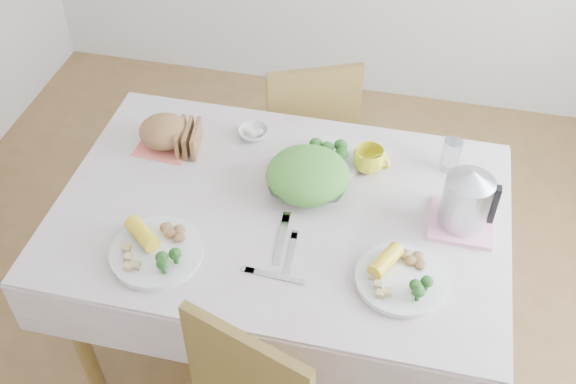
% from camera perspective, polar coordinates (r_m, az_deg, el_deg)
% --- Properties ---
extents(floor, '(3.60, 3.60, 0.00)m').
position_cam_1_polar(floor, '(2.85, -0.49, -12.11)').
color(floor, brown).
rests_on(floor, ground).
extents(dining_table, '(1.40, 0.90, 0.75)m').
position_cam_1_polar(dining_table, '(2.55, -0.54, -7.43)').
color(dining_table, brown).
rests_on(dining_table, floor).
extents(tablecloth, '(1.50, 1.00, 0.01)m').
position_cam_1_polar(tablecloth, '(2.26, -0.61, -1.43)').
color(tablecloth, beige).
rests_on(tablecloth, dining_table).
extents(chair_far, '(0.53, 0.53, 0.90)m').
position_cam_1_polar(chair_far, '(3.05, 1.37, 5.51)').
color(chair_far, brown).
rests_on(chair_far, floor).
extents(salad_bowl, '(0.29, 0.29, 0.07)m').
position_cam_1_polar(salad_bowl, '(2.30, 1.69, 0.88)').
color(salad_bowl, white).
rests_on(salad_bowl, tablecloth).
extents(dinner_plate_left, '(0.41, 0.41, 0.02)m').
position_cam_1_polar(dinner_plate_left, '(2.14, -11.03, -5.09)').
color(dinner_plate_left, white).
rests_on(dinner_plate_left, tablecloth).
extents(dinner_plate_right, '(0.39, 0.39, 0.02)m').
position_cam_1_polar(dinner_plate_right, '(2.07, 9.52, -7.32)').
color(dinner_plate_right, white).
rests_on(dinner_plate_right, tablecloth).
extents(broccoli_plate, '(0.31, 0.31, 0.02)m').
position_cam_1_polar(broccoli_plate, '(2.42, 3.30, 2.72)').
color(broccoli_plate, beige).
rests_on(broccoli_plate, tablecloth).
extents(napkin, '(0.20, 0.20, 0.00)m').
position_cam_1_polar(napkin, '(2.54, -10.28, 4.06)').
color(napkin, '#FD7362').
rests_on(napkin, tablecloth).
extents(bread_loaf, '(0.21, 0.20, 0.11)m').
position_cam_1_polar(bread_loaf, '(2.50, -10.44, 5.04)').
color(bread_loaf, brown).
rests_on(bread_loaf, napkin).
extents(fruit_bowl, '(0.12, 0.12, 0.03)m').
position_cam_1_polar(fruit_bowl, '(2.52, -2.94, 5.01)').
color(fruit_bowl, white).
rests_on(fruit_bowl, tablecloth).
extents(yellow_mug, '(0.15, 0.15, 0.09)m').
position_cam_1_polar(yellow_mug, '(2.38, 6.86, 2.73)').
color(yellow_mug, yellow).
rests_on(yellow_mug, tablecloth).
extents(glass_tumbler, '(0.08, 0.08, 0.12)m').
position_cam_1_polar(glass_tumbler, '(2.42, 13.64, 3.11)').
color(glass_tumbler, white).
rests_on(glass_tumbler, tablecloth).
extents(pink_tray, '(0.21, 0.21, 0.02)m').
position_cam_1_polar(pink_tray, '(2.27, 14.42, -2.46)').
color(pink_tray, '#FE9BC5').
rests_on(pink_tray, tablecloth).
extents(electric_kettle, '(0.20, 0.20, 0.22)m').
position_cam_1_polar(electric_kettle, '(2.19, 14.93, -0.43)').
color(electric_kettle, '#B2B5BA').
rests_on(electric_kettle, pink_tray).
extents(fork_left, '(0.04, 0.22, 0.00)m').
position_cam_1_polar(fork_left, '(2.16, -0.55, -4.01)').
color(fork_left, silver).
rests_on(fork_left, tablecloth).
extents(fork_right, '(0.03, 0.18, 0.00)m').
position_cam_1_polar(fork_right, '(2.12, 0.22, -5.24)').
color(fork_right, silver).
rests_on(fork_right, tablecloth).
extents(knife, '(0.19, 0.03, 0.00)m').
position_cam_1_polar(knife, '(2.06, -1.14, -7.10)').
color(knife, silver).
rests_on(knife, tablecloth).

